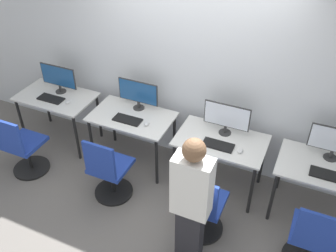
{
  "coord_description": "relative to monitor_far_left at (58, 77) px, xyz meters",
  "views": [
    {
      "loc": [
        1.44,
        -3.07,
        3.48
      ],
      "look_at": [
        0.0,
        0.13,
        0.9
      ],
      "focal_mm": 40.0,
      "sensor_mm": 36.0,
      "label": 1
    }
  ],
  "objects": [
    {
      "name": "keyboard_right",
      "position": [
        2.39,
        -0.25,
        -0.22
      ],
      "size": [
        0.36,
        0.16,
        0.02
      ],
      "color": "black",
      "rests_on": "desk_right"
    },
    {
      "name": "monitor_right",
      "position": [
        2.39,
        0.02,
        0.0
      ],
      "size": [
        0.55,
        0.15,
        0.4
      ],
      "color": "#2D2D2D",
      "rests_on": "desk_right"
    },
    {
      "name": "office_chair_far_right",
      "position": [
        3.59,
        -0.84,
        -0.59
      ],
      "size": [
        0.48,
        0.48,
        0.92
      ],
      "color": "black",
      "rests_on": "ground_plane"
    },
    {
      "name": "wall_back",
      "position": [
        1.8,
        0.33,
        0.42
      ],
      "size": [
        12.0,
        0.05,
        2.8
      ],
      "color": "silver",
      "rests_on": "ground_plane"
    },
    {
      "name": "desk_far_right",
      "position": [
        3.59,
        -0.12,
        -0.32
      ],
      "size": [
        1.06,
        0.65,
        0.75
      ],
      "color": "silver",
      "rests_on": "ground_plane"
    },
    {
      "name": "person_right",
      "position": [
        2.46,
        -1.26,
        -0.11
      ],
      "size": [
        0.36,
        0.21,
        1.59
      ],
      "color": "#232328",
      "rests_on": "ground_plane"
    },
    {
      "name": "mouse_left",
      "position": [
        1.46,
        -0.21,
        -0.21
      ],
      "size": [
        0.06,
        0.09,
        0.03
      ],
      "color": "silver",
      "rests_on": "desk_left"
    },
    {
      "name": "office_chair_far_left",
      "position": [
        0.01,
        -0.91,
        -0.59
      ],
      "size": [
        0.48,
        0.48,
        0.92
      ],
      "color": "black",
      "rests_on": "ground_plane"
    },
    {
      "name": "keyboard_far_left",
      "position": [
        0.0,
        -0.22,
        -0.22
      ],
      "size": [
        0.36,
        0.16,
        0.02
      ],
      "color": "black",
      "rests_on": "desk_far_left"
    },
    {
      "name": "keyboard_far_right",
      "position": [
        3.59,
        -0.25,
        -0.22
      ],
      "size": [
        0.36,
        0.16,
        0.02
      ],
      "color": "black",
      "rests_on": "desk_far_right"
    },
    {
      "name": "ground_plane",
      "position": [
        1.8,
        -0.45,
        -0.98
      ],
      "size": [
        20.0,
        20.0,
        0.0
      ],
      "primitive_type": "plane",
      "color": "slate"
    },
    {
      "name": "office_chair_right",
      "position": [
        2.46,
        -0.9,
        -0.59
      ],
      "size": [
        0.48,
        0.48,
        0.92
      ],
      "color": "black",
      "rests_on": "ground_plane"
    },
    {
      "name": "monitor_left",
      "position": [
        1.2,
        0.08,
        0.0
      ],
      "size": [
        0.55,
        0.15,
        0.4
      ],
      "color": "#2D2D2D",
      "rests_on": "desk_left"
    },
    {
      "name": "desk_far_left",
      "position": [
        -0.0,
        -0.12,
        -0.32
      ],
      "size": [
        1.06,
        0.65,
        0.75
      ],
      "color": "silver",
      "rests_on": "ground_plane"
    },
    {
      "name": "mouse_right",
      "position": [
        2.66,
        -0.25,
        -0.21
      ],
      "size": [
        0.06,
        0.09,
        0.03
      ],
      "color": "silver",
      "rests_on": "desk_right"
    },
    {
      "name": "office_chair_left",
      "position": [
        1.25,
        -0.83,
        -0.59
      ],
      "size": [
        0.48,
        0.48,
        0.92
      ],
      "color": "black",
      "rests_on": "ground_plane"
    },
    {
      "name": "mouse_far_left",
      "position": [
        0.26,
        -0.2,
        -0.21
      ],
      "size": [
        0.06,
        0.09,
        0.03
      ],
      "color": "silver",
      "rests_on": "desk_far_left"
    },
    {
      "name": "desk_left",
      "position": [
        1.2,
        -0.12,
        -0.32
      ],
      "size": [
        1.06,
        0.65,
        0.75
      ],
      "color": "silver",
      "rests_on": "ground_plane"
    },
    {
      "name": "monitor_far_left",
      "position": [
        0.0,
        0.0,
        0.0
      ],
      "size": [
        0.55,
        0.15,
        0.4
      ],
      "color": "#2D2D2D",
      "rests_on": "desk_far_left"
    },
    {
      "name": "desk_right",
      "position": [
        2.39,
        -0.12,
        -0.32
      ],
      "size": [
        1.06,
        0.65,
        0.75
      ],
      "color": "silver",
      "rests_on": "ground_plane"
    },
    {
      "name": "monitor_far_right",
      "position": [
        3.59,
        0.06,
        0.0
      ],
      "size": [
        0.55,
        0.15,
        0.4
      ],
      "color": "#2D2D2D",
      "rests_on": "desk_far_right"
    },
    {
      "name": "keyboard_left",
      "position": [
        1.2,
        -0.23,
        -0.22
      ],
      "size": [
        0.36,
        0.16,
        0.02
      ],
      "color": "black",
      "rests_on": "desk_left"
    }
  ]
}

